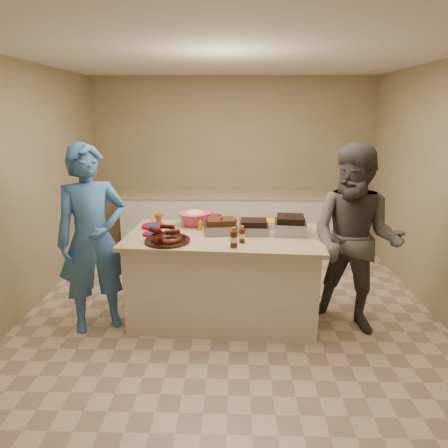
{
  "coord_description": "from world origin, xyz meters",
  "views": [
    {
      "loc": [
        0.05,
        -4.07,
        2.17
      ],
      "look_at": [
        -0.07,
        -0.09,
        1.04
      ],
      "focal_mm": 32.0,
      "sensor_mm": 36.0,
      "label": 1
    }
  ],
  "objects_px": {
    "bbq_bottle_b": "(242,243)",
    "mustard_bottle": "(200,230)",
    "rib_platter": "(168,242)",
    "island": "(224,316)",
    "coleslaw_bowl": "(195,225)",
    "guest_blue": "(101,325)",
    "roasting_pan": "(290,233)",
    "bbq_bottle_a": "(234,247)",
    "guest_gray": "(347,326)",
    "plastic_cup": "(159,222)"
  },
  "relations": [
    {
      "from": "roasting_pan",
      "to": "rib_platter",
      "type": "bearing_deg",
      "value": -160.41
    },
    {
      "from": "coleslaw_bowl",
      "to": "bbq_bottle_a",
      "type": "xyz_separation_m",
      "value": [
        0.44,
        -0.74,
        0.0
      ]
    },
    {
      "from": "guest_gray",
      "to": "bbq_bottle_a",
      "type": "bearing_deg",
      "value": -139.27
    },
    {
      "from": "mustard_bottle",
      "to": "plastic_cup",
      "type": "bearing_deg",
      "value": 149.46
    },
    {
      "from": "rib_platter",
      "to": "island",
      "type": "bearing_deg",
      "value": 24.4
    },
    {
      "from": "rib_platter",
      "to": "mustard_bottle",
      "type": "xyz_separation_m",
      "value": [
        0.29,
        0.41,
        0.0
      ]
    },
    {
      "from": "bbq_bottle_b",
      "to": "island",
      "type": "bearing_deg",
      "value": 125.83
    },
    {
      "from": "roasting_pan",
      "to": "guest_blue",
      "type": "relative_size",
      "value": 0.17
    },
    {
      "from": "mustard_bottle",
      "to": "guest_gray",
      "type": "height_order",
      "value": "mustard_bottle"
    },
    {
      "from": "island",
      "to": "guest_gray",
      "type": "xyz_separation_m",
      "value": [
        1.29,
        -0.17,
        0.0
      ]
    },
    {
      "from": "rib_platter",
      "to": "roasting_pan",
      "type": "distance_m",
      "value": 1.27
    },
    {
      "from": "bbq_bottle_b",
      "to": "roasting_pan",
      "type": "bearing_deg",
      "value": 32.12
    },
    {
      "from": "guest_blue",
      "to": "plastic_cup",
      "type": "bearing_deg",
      "value": 25.04
    },
    {
      "from": "plastic_cup",
      "to": "guest_blue",
      "type": "xyz_separation_m",
      "value": [
        -0.53,
        -0.68,
        -0.94
      ]
    },
    {
      "from": "plastic_cup",
      "to": "guest_gray",
      "type": "bearing_deg",
      "value": -17.18
    },
    {
      "from": "bbq_bottle_a",
      "to": "coleslaw_bowl",
      "type": "bearing_deg",
      "value": 120.85
    },
    {
      "from": "plastic_cup",
      "to": "island",
      "type": "bearing_deg",
      "value": -31.4
    },
    {
      "from": "island",
      "to": "plastic_cup",
      "type": "distance_m",
      "value": 1.3
    },
    {
      "from": "bbq_bottle_b",
      "to": "guest_gray",
      "type": "distance_m",
      "value": 1.46
    },
    {
      "from": "bbq_bottle_a",
      "to": "bbq_bottle_b",
      "type": "height_order",
      "value": "bbq_bottle_a"
    },
    {
      "from": "rib_platter",
      "to": "guest_gray",
      "type": "xyz_separation_m",
      "value": [
        1.83,
        0.08,
        -0.94
      ]
    },
    {
      "from": "coleslaw_bowl",
      "to": "bbq_bottle_b",
      "type": "bearing_deg",
      "value": -49.03
    },
    {
      "from": "rib_platter",
      "to": "bbq_bottle_b",
      "type": "bearing_deg",
      "value": -0.5
    },
    {
      "from": "rib_platter",
      "to": "coleslaw_bowl",
      "type": "distance_m",
      "value": 0.63
    },
    {
      "from": "island",
      "to": "bbq_bottle_a",
      "type": "relative_size",
      "value": 10.2
    },
    {
      "from": "bbq_bottle_b",
      "to": "plastic_cup",
      "type": "relative_size",
      "value": 1.79
    },
    {
      "from": "bbq_bottle_a",
      "to": "roasting_pan",
      "type": "bearing_deg",
      "value": 38.06
    },
    {
      "from": "island",
      "to": "rib_platter",
      "type": "distance_m",
      "value": 1.11
    },
    {
      "from": "bbq_bottle_b",
      "to": "guest_blue",
      "type": "height_order",
      "value": "bbq_bottle_b"
    },
    {
      "from": "bbq_bottle_b",
      "to": "mustard_bottle",
      "type": "xyz_separation_m",
      "value": [
        -0.44,
        0.42,
        0.0
      ]
    },
    {
      "from": "guest_gray",
      "to": "bbq_bottle_b",
      "type": "bearing_deg",
      "value": -145.63
    },
    {
      "from": "bbq_bottle_b",
      "to": "guest_blue",
      "type": "distance_m",
      "value": 1.75
    },
    {
      "from": "island",
      "to": "plastic_cup",
      "type": "xyz_separation_m",
      "value": [
        -0.76,
        0.46,
        0.94
      ]
    },
    {
      "from": "rib_platter",
      "to": "mustard_bottle",
      "type": "bearing_deg",
      "value": 55.26
    },
    {
      "from": "island",
      "to": "mustard_bottle",
      "type": "distance_m",
      "value": 0.99
    },
    {
      "from": "rib_platter",
      "to": "mustard_bottle",
      "type": "height_order",
      "value": "rib_platter"
    },
    {
      "from": "mustard_bottle",
      "to": "coleslaw_bowl",
      "type": "bearing_deg",
      "value": 114.41
    },
    {
      "from": "roasting_pan",
      "to": "plastic_cup",
      "type": "bearing_deg",
      "value": 169.97
    },
    {
      "from": "coleslaw_bowl",
      "to": "bbq_bottle_a",
      "type": "height_order",
      "value": "coleslaw_bowl"
    },
    {
      "from": "coleslaw_bowl",
      "to": "guest_blue",
      "type": "relative_size",
      "value": 0.19
    },
    {
      "from": "coleslaw_bowl",
      "to": "bbq_bottle_b",
      "type": "distance_m",
      "value": 0.79
    },
    {
      "from": "island",
      "to": "roasting_pan",
      "type": "distance_m",
      "value": 1.17
    },
    {
      "from": "roasting_pan",
      "to": "guest_blue",
      "type": "xyz_separation_m",
      "value": [
        -1.98,
        -0.28,
        -0.94
      ]
    },
    {
      "from": "island",
      "to": "guest_blue",
      "type": "xyz_separation_m",
      "value": [
        -1.29,
        -0.21,
        0.0
      ]
    },
    {
      "from": "island",
      "to": "plastic_cup",
      "type": "bearing_deg",
      "value": 152.57
    },
    {
      "from": "roasting_pan",
      "to": "mustard_bottle",
      "type": "xyz_separation_m",
      "value": [
        -0.94,
        0.1,
        -0.0
      ]
    },
    {
      "from": "coleslaw_bowl",
      "to": "guest_blue",
      "type": "height_order",
      "value": "coleslaw_bowl"
    },
    {
      "from": "rib_platter",
      "to": "coleslaw_bowl",
      "type": "relative_size",
      "value": 1.22
    },
    {
      "from": "bbq_bottle_a",
      "to": "guest_gray",
      "type": "xyz_separation_m",
      "value": [
        1.19,
        0.22,
        -0.94
      ]
    },
    {
      "from": "roasting_pan",
      "to": "guest_gray",
      "type": "relative_size",
      "value": 0.17
    }
  ]
}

